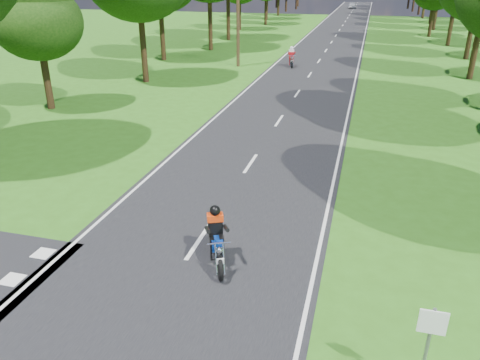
% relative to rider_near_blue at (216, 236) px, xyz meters
% --- Properties ---
extents(ground, '(160.00, 160.00, 0.00)m').
position_rel_rider_near_blue_xyz_m(ground, '(-0.80, -1.16, -0.79)').
color(ground, '#2C6015').
rests_on(ground, ground).
extents(main_road, '(7.00, 140.00, 0.02)m').
position_rel_rider_near_blue_xyz_m(main_road, '(-0.80, 48.84, -0.78)').
color(main_road, black).
rests_on(main_road, ground).
extents(road_markings, '(7.40, 140.00, 0.01)m').
position_rel_rider_near_blue_xyz_m(road_markings, '(-0.94, 46.97, -0.76)').
color(road_markings, silver).
rests_on(road_markings, main_road).
extents(telegraph_pole, '(1.20, 0.26, 8.00)m').
position_rel_rider_near_blue_xyz_m(telegraph_pole, '(-6.80, 26.84, 3.29)').
color(telegraph_pole, '#382616').
rests_on(telegraph_pole, ground).
extents(road_sign, '(0.45, 0.07, 2.00)m').
position_rel_rider_near_blue_xyz_m(road_sign, '(4.70, -3.17, 0.56)').
color(road_sign, slate).
rests_on(road_sign, ground).
extents(rider_near_blue, '(1.31, 1.93, 1.53)m').
position_rel_rider_near_blue_xyz_m(rider_near_blue, '(0.00, 0.00, 0.00)').
color(rider_near_blue, '#0E359A').
rests_on(rider_near_blue, main_road).
extents(rider_far_red, '(1.04, 1.96, 1.55)m').
position_rel_rider_near_blue_xyz_m(rider_far_red, '(-2.67, 27.70, 0.01)').
color(rider_far_red, '#9B170B').
rests_on(rider_far_red, main_road).
extents(distant_car, '(1.47, 3.61, 1.23)m').
position_rel_rider_near_blue_xyz_m(distant_car, '(-1.21, 95.47, -0.15)').
color(distant_car, '#B7BABE').
rests_on(distant_car, main_road).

